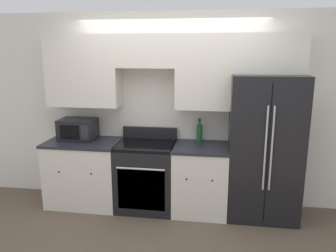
{
  "coord_description": "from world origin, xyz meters",
  "views": [
    {
      "loc": [
        0.61,
        -3.74,
        2.09
      ],
      "look_at": [
        -0.0,
        0.31,
        1.15
      ],
      "focal_mm": 35.0,
      "sensor_mm": 36.0,
      "label": 1
    }
  ],
  "objects_px": {
    "microwave": "(78,129)",
    "oven_range": "(146,176)",
    "refrigerator": "(263,146)",
    "bottle": "(199,133)"
  },
  "relations": [
    {
      "from": "refrigerator",
      "to": "oven_range",
      "type": "bearing_deg",
      "value": -177.13
    },
    {
      "from": "refrigerator",
      "to": "bottle",
      "type": "height_order",
      "value": "refrigerator"
    },
    {
      "from": "microwave",
      "to": "oven_range",
      "type": "bearing_deg",
      "value": -4.46
    },
    {
      "from": "oven_range",
      "to": "bottle",
      "type": "relative_size",
      "value": 3.37
    },
    {
      "from": "oven_range",
      "to": "microwave",
      "type": "height_order",
      "value": "microwave"
    },
    {
      "from": "oven_range",
      "to": "microwave",
      "type": "distance_m",
      "value": 1.13
    },
    {
      "from": "refrigerator",
      "to": "bottle",
      "type": "bearing_deg",
      "value": 170.71
    },
    {
      "from": "oven_range",
      "to": "refrigerator",
      "type": "xyz_separation_m",
      "value": [
        1.51,
        0.08,
        0.45
      ]
    },
    {
      "from": "oven_range",
      "to": "refrigerator",
      "type": "height_order",
      "value": "refrigerator"
    },
    {
      "from": "refrigerator",
      "to": "microwave",
      "type": "height_order",
      "value": "refrigerator"
    }
  ]
}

